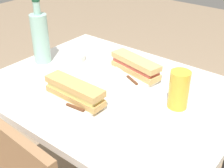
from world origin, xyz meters
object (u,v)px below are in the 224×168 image
object	(u,v)px
dining_table	(112,114)
baguette_sandwich_near	(75,91)
plate_far	(135,74)
baguette_sandwich_far	(136,65)
knife_far	(128,76)
plate_near	(75,100)
olive_bowl	(75,57)
knife_near	(67,104)
beer_glass	(179,90)
water_bottle	(40,37)

from	to	relation	value
dining_table	baguette_sandwich_near	distance (m)	0.25
plate_far	baguette_sandwich_far	world-z (taller)	baguette_sandwich_far
baguette_sandwich_near	knife_far	size ratio (longest dim) A/B	1.54
plate_near	knife_far	distance (m)	0.27
baguette_sandwich_near	plate_far	xyz separation A→B (m)	(-0.06, -0.32, -0.04)
knife_far	olive_bowl	bearing A→B (deg)	-0.33
knife_near	olive_bowl	xyz separation A→B (m)	(0.27, -0.32, -0.00)
plate_near	knife_far	xyz separation A→B (m)	(-0.06, -0.26, 0.01)
plate_far	knife_near	bearing A→B (deg)	82.59
knife_far	olive_bowl	world-z (taller)	olive_bowl
baguette_sandwich_near	plate_far	bearing A→B (deg)	-100.43
baguette_sandwich_near	knife_far	xyz separation A→B (m)	(-0.06, -0.26, -0.03)
dining_table	olive_bowl	bearing A→B (deg)	-17.40
plate_near	beer_glass	size ratio (longest dim) A/B	1.62
water_bottle	plate_near	bearing A→B (deg)	157.08
baguette_sandwich_near	knife_far	bearing A→B (deg)	-102.52
plate_near	baguette_sandwich_far	distance (m)	0.33
knife_far	baguette_sandwich_near	bearing A→B (deg)	77.48
olive_bowl	knife_far	bearing A→B (deg)	179.67
baguette_sandwich_far	knife_far	xyz separation A→B (m)	(0.00, 0.06, -0.03)
baguette_sandwich_near	water_bottle	bearing A→B (deg)	-22.92
knife_near	baguette_sandwich_far	size ratio (longest dim) A/B	0.70
plate_near	beer_glass	xyz separation A→B (m)	(-0.32, -0.21, 0.07)
water_bottle	baguette_sandwich_near	bearing A→B (deg)	157.08
beer_glass	olive_bowl	size ratio (longest dim) A/B	1.37
plate_near	knife_near	world-z (taller)	knife_near
plate_far	beer_glass	size ratio (longest dim) A/B	1.62
baguette_sandwich_near	knife_near	size ratio (longest dim) A/B	1.44
baguette_sandwich_near	olive_bowl	bearing A→B (deg)	-45.09
baguette_sandwich_near	water_bottle	size ratio (longest dim) A/B	0.84
plate_far	olive_bowl	bearing A→B (deg)	9.72
dining_table	baguette_sandwich_near	xyz separation A→B (m)	(0.05, 0.17, 0.18)
dining_table	beer_glass	size ratio (longest dim) A/B	6.96
baguette_sandwich_near	plate_far	size ratio (longest dim) A/B	1.09
plate_far	water_bottle	bearing A→B (deg)	20.59
plate_far	beer_glass	distance (m)	0.29
baguette_sandwich_far	beer_glass	world-z (taller)	beer_glass
knife_near	plate_far	distance (m)	0.38
knife_far	dining_table	bearing A→B (deg)	83.98
plate_far	baguette_sandwich_far	bearing A→B (deg)	0.00
plate_far	knife_far	size ratio (longest dim) A/B	1.41
baguette_sandwich_far	knife_far	distance (m)	0.06
dining_table	knife_far	world-z (taller)	knife_far
baguette_sandwich_near	dining_table	bearing A→B (deg)	-106.13
knife_near	dining_table	bearing A→B (deg)	-99.77
plate_far	water_bottle	xyz separation A→B (m)	(0.43, 0.16, 0.12)
dining_table	knife_near	world-z (taller)	knife_near
knife_near	knife_far	size ratio (longest dim) A/B	1.07
knife_near	beer_glass	distance (m)	0.41
plate_near	baguette_sandwich_near	size ratio (longest dim) A/B	0.92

